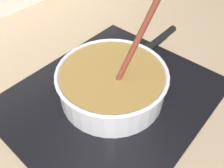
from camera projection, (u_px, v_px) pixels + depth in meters
name	position (u px, v px, depth m)	size (l,w,h in m)	color
ground	(126.00, 157.00, 0.55)	(2.40, 1.60, 0.04)	#9E8466
hob_plate	(112.00, 96.00, 0.65)	(0.56, 0.48, 0.01)	black
burner_ring	(112.00, 94.00, 0.64)	(0.17, 0.17, 0.01)	#592D0C
spare_burner	(145.00, 65.00, 0.73)	(0.13, 0.13, 0.01)	#262628
cooking_pan	(112.00, 82.00, 0.61)	(0.45, 0.29, 0.33)	silver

